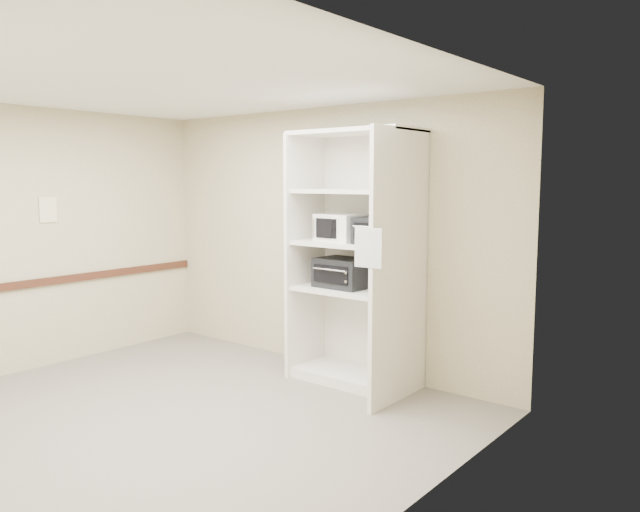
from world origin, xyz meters
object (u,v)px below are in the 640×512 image
Objects in this scene: toaster_oven_upper at (380,231)px; toaster_oven_lower at (344,273)px; shelving_unit at (359,267)px; microwave at (341,228)px.

toaster_oven_lower is (-0.44, 0.04, -0.43)m from toaster_oven_upper.
shelving_unit is 5.58× the size of microwave.
microwave is at bearing -154.08° from toaster_oven_lower.
toaster_oven_upper is (0.25, -0.03, 0.36)m from shelving_unit.
shelving_unit is 0.20m from toaster_oven_lower.
microwave is at bearing 175.71° from toaster_oven_upper.
toaster_oven_upper is at bearing -2.71° from toaster_oven_lower.
toaster_oven_lower is at bearing 173.89° from toaster_oven_upper.
shelving_unit is at bearing -1.02° from toaster_oven_lower.
shelving_unit reaches higher than microwave.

